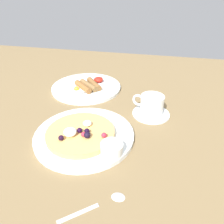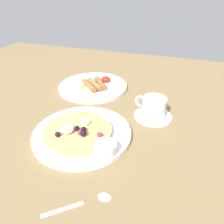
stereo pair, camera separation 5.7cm
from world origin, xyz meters
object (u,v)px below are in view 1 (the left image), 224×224
object	(u,v)px
coffee_saucer	(151,113)
teaspoon	(106,202)
pancake_plate	(84,135)
breakfast_plate	(86,87)
coffee_cup	(151,104)
syrup_ramekin	(112,148)

from	to	relation	value
coffee_saucer	teaspoon	distance (cm)	35.69
pancake_plate	teaspoon	size ratio (longest dim) A/B	2.46
breakfast_plate	teaspoon	bearing A→B (deg)	-67.44
breakfast_plate	coffee_cup	bearing A→B (deg)	-27.42
coffee_cup	breakfast_plate	bearing A→B (deg)	152.58
pancake_plate	coffee_cup	world-z (taller)	coffee_cup
syrup_ramekin	coffee_saucer	distance (cm)	23.78
syrup_ramekin	teaspoon	size ratio (longest dim) A/B	0.49
pancake_plate	coffee_cup	size ratio (longest dim) A/B	2.68
breakfast_plate	coffee_cup	world-z (taller)	coffee_cup
pancake_plate	teaspoon	world-z (taller)	pancake_plate
teaspoon	coffee_cup	bearing A→B (deg)	79.61
breakfast_plate	coffee_saucer	world-z (taller)	breakfast_plate
syrup_ramekin	coffee_cup	world-z (taller)	coffee_cup
syrup_ramekin	coffee_saucer	size ratio (longest dim) A/B	0.46
syrup_ramekin	coffee_cup	distance (cm)	23.68
pancake_plate	coffee_cup	xyz separation A→B (cm)	(17.32, 16.18, 3.27)
coffee_saucer	breakfast_plate	bearing A→B (deg)	152.65
pancake_plate	teaspoon	distance (cm)	21.85
coffee_cup	pancake_plate	bearing A→B (deg)	-136.95
syrup_ramekin	coffee_saucer	world-z (taller)	syrup_ramekin
pancake_plate	breakfast_plate	bearing A→B (deg)	107.48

